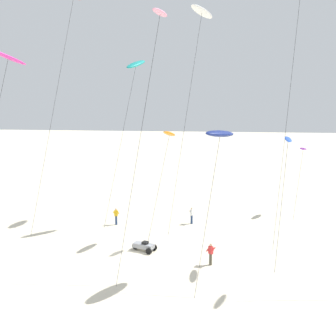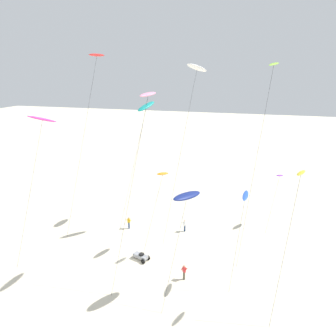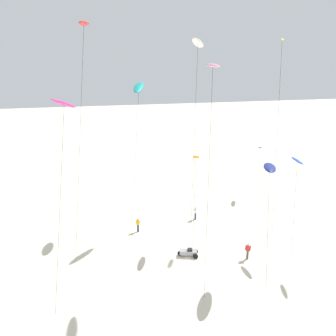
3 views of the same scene
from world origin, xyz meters
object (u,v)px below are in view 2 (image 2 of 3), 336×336
(kite_red, at_px, (96,57))
(kite_flyer_nearest, at_px, (184,272))
(kite_blue, at_px, (245,197))
(kite_magenta, at_px, (42,120))
(kite_teal, at_px, (146,107))
(kite_orange, at_px, (163,174))
(kite_lime, at_px, (272,74))
(kite_purple, at_px, (280,176))
(kite_yellow, at_px, (301,176))
(kite_flyer_furthest, at_px, (185,225))
(kite_white, at_px, (197,69))
(beach_buggy, at_px, (141,256))
(kite_flyer_middle, at_px, (129,222))
(kite_navy, at_px, (187,196))
(kite_pink, at_px, (148,96))

(kite_red, xyz_separation_m, kite_flyer_nearest, (13.81, -10.41, -20.99))
(kite_red, bearing_deg, kite_blue, -25.54)
(kite_magenta, bearing_deg, kite_teal, 54.51)
(kite_orange, height_order, kite_lime, kite_lime)
(kite_purple, xyz_separation_m, kite_yellow, (-0.01, -15.83, 5.37))
(kite_orange, height_order, kite_flyer_nearest, kite_orange)
(kite_flyer_nearest, bearing_deg, kite_orange, 126.47)
(kite_yellow, height_order, kite_flyer_furthest, kite_yellow)
(kite_white, xyz_separation_m, beach_buggy, (-3.90, -9.83, -19.98))
(kite_white, distance_m, kite_flyer_furthest, 19.66)
(kite_orange, relative_size, kite_lime, 0.46)
(kite_red, distance_m, kite_flyer_middle, 21.55)
(kite_orange, distance_m, kite_magenta, 13.99)
(kite_navy, distance_m, kite_flyer_middle, 16.56)
(kite_pink, height_order, kite_navy, kite_pink)
(kite_pink, bearing_deg, kite_white, 77.08)
(kite_flyer_furthest, height_order, beach_buggy, kite_flyer_furthest)
(kite_magenta, bearing_deg, kite_flyer_nearest, -5.90)
(kite_blue, bearing_deg, kite_teal, 140.41)
(kite_yellow, bearing_deg, beach_buggy, 169.42)
(kite_lime, distance_m, kite_yellow, 12.05)
(kite_magenta, bearing_deg, kite_pink, -2.15)
(kite_orange, xyz_separation_m, kite_blue, (9.09, -3.84, -0.06))
(kite_flyer_middle, bearing_deg, kite_white, 24.59)
(kite_flyer_middle, bearing_deg, kite_teal, 73.88)
(kite_pink, height_order, kite_flyer_furthest, kite_pink)
(kite_teal, height_order, kite_magenta, kite_teal)
(kite_navy, bearing_deg, kite_magenta, 168.79)
(kite_teal, height_order, kite_flyer_middle, kite_teal)
(kite_red, height_order, kite_teal, kite_red)
(kite_teal, height_order, kite_yellow, kite_teal)
(beach_buggy, bearing_deg, kite_flyer_middle, 123.13)
(kite_white, distance_m, kite_navy, 17.15)
(kite_pink, relative_size, kite_yellow, 1.44)
(kite_flyer_nearest, bearing_deg, kite_lime, 50.20)
(kite_purple, xyz_separation_m, kite_magenta, (-25.31, -13.38, 8.30))
(kite_purple, distance_m, kite_yellow, 16.71)
(kite_blue, bearing_deg, kite_lime, 77.44)
(kite_magenta, bearing_deg, kite_white, 35.14)
(kite_red, height_order, kite_yellow, kite_red)
(kite_lime, relative_size, kite_magenta, 1.32)
(kite_lime, relative_size, kite_flyer_nearest, 12.64)
(kite_white, height_order, beach_buggy, kite_white)
(kite_pink, xyz_separation_m, kite_magenta, (-11.98, 0.45, -2.76))
(beach_buggy, bearing_deg, kite_navy, -31.18)
(kite_lime, bearing_deg, kite_yellow, -74.48)
(kite_red, relative_size, kite_lime, 1.05)
(kite_teal, bearing_deg, kite_flyer_furthest, -26.27)
(kite_orange, distance_m, kite_purple, 16.64)
(kite_teal, distance_m, kite_flyer_middle, 15.51)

